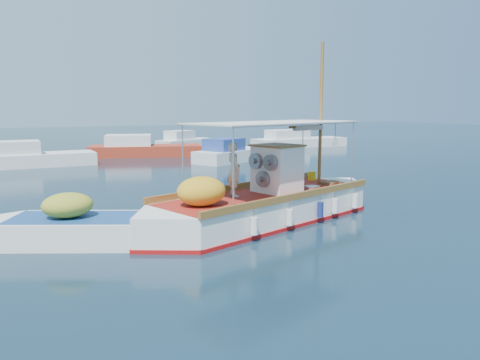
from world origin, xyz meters
name	(u,v)px	position (x,y,z in m)	size (l,w,h in m)	color
ground	(271,217)	(0.00, 0.00, 0.00)	(160.00, 160.00, 0.00)	black
fishing_caique	(265,205)	(-0.44, -0.41, 0.53)	(9.41, 4.89, 6.06)	white
dinghy	(97,231)	(-5.70, -0.62, 0.33)	(5.89, 3.60, 1.58)	white
bg_boat_nw	(30,159)	(-6.91, 18.16, 0.49)	(7.29, 2.71, 1.80)	silver
bg_boat_n	(142,149)	(0.87, 21.50, 0.49)	(8.65, 4.91, 1.80)	#A22E1B
bg_boat_ne	(230,154)	(5.37, 15.29, 0.49)	(6.07, 4.52, 1.80)	silver
bg_boat_e	(297,142)	(15.78, 23.49, 0.49)	(9.05, 2.81, 1.80)	silver
bg_boat_far_n	(185,143)	(5.92, 26.40, 0.49)	(5.91, 4.20, 1.80)	silver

